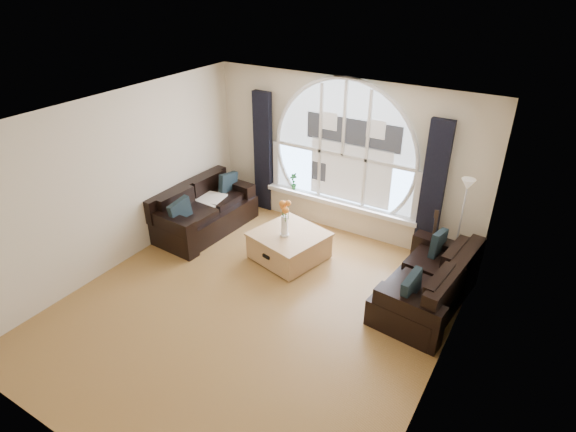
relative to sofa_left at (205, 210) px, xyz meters
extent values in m
cube|color=brown|center=(2.02, -1.35, -0.40)|extent=(5.00, 5.50, 0.01)
cube|color=silver|center=(2.02, -1.35, 2.30)|extent=(5.00, 5.50, 0.01)
cube|color=beige|center=(2.02, 1.40, 0.95)|extent=(5.00, 0.01, 2.70)
cube|color=beige|center=(2.02, -4.10, 0.95)|extent=(5.00, 0.01, 2.70)
cube|color=beige|center=(-0.48, -1.35, 0.95)|extent=(0.01, 5.50, 2.70)
cube|color=beige|center=(4.52, -1.35, 0.95)|extent=(0.01, 5.50, 2.70)
cube|color=silver|center=(4.22, -1.35, 1.95)|extent=(0.92, 5.50, 0.72)
cube|color=silver|center=(2.02, 1.37, 1.23)|extent=(2.60, 0.06, 2.15)
cube|color=white|center=(2.02, 1.30, 0.11)|extent=(2.90, 0.22, 0.08)
cube|color=white|center=(2.02, 1.34, 1.23)|extent=(2.76, 0.08, 2.15)
cube|color=silver|center=(2.17, 1.35, 1.10)|extent=(1.70, 0.02, 1.50)
cube|color=black|center=(0.42, 1.28, 0.75)|extent=(0.35, 0.12, 2.30)
cube|color=black|center=(3.62, 1.28, 0.75)|extent=(0.35, 0.12, 2.30)
cube|color=black|center=(0.00, 0.00, 0.00)|extent=(1.06, 1.94, 0.84)
cube|color=black|center=(4.03, -0.03, 0.00)|extent=(1.11, 1.91, 0.81)
cube|color=#B0824D|center=(1.79, -0.02, -0.15)|extent=(1.25, 1.25, 0.51)
cube|color=silver|center=(-0.05, 0.14, 0.10)|extent=(0.63, 0.63, 0.10)
cube|color=white|center=(1.76, -0.12, 0.46)|extent=(0.24, 0.24, 0.70)
cube|color=#B2B2B2|center=(4.17, 0.95, 0.40)|extent=(0.24, 0.24, 1.60)
cube|color=brown|center=(3.83, 0.94, 0.13)|extent=(0.41, 0.33, 1.06)
imported|color=#1E6023|center=(1.08, 1.30, 0.31)|extent=(0.20, 0.17, 0.32)
camera|label=1|loc=(5.16, -5.60, 3.93)|focal=29.44mm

